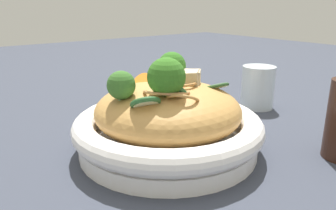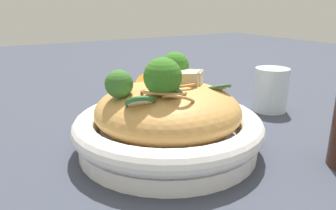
% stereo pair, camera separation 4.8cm
% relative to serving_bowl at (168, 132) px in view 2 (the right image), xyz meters
% --- Properties ---
extents(ground_plane, '(3.00, 3.00, 0.00)m').
position_rel_serving_bowl_xyz_m(ground_plane, '(0.00, 0.00, -0.03)').
color(ground_plane, '#343946').
extents(serving_bowl, '(0.28, 0.28, 0.06)m').
position_rel_serving_bowl_xyz_m(serving_bowl, '(0.00, 0.00, 0.00)').
color(serving_bowl, white).
rests_on(serving_bowl, ground_plane).
extents(noodle_heap, '(0.22, 0.22, 0.09)m').
position_rel_serving_bowl_xyz_m(noodle_heap, '(-0.00, 0.00, 0.03)').
color(noodle_heap, '#BD8946').
rests_on(noodle_heap, serving_bowl).
extents(broccoli_florets, '(0.13, 0.16, 0.07)m').
position_rel_serving_bowl_xyz_m(broccoli_florets, '(-0.00, 0.02, 0.09)').
color(broccoli_florets, '#96C075').
rests_on(broccoli_florets, serving_bowl).
extents(carrot_coins, '(0.05, 0.11, 0.03)m').
position_rel_serving_bowl_xyz_m(carrot_coins, '(0.04, -0.02, 0.07)').
color(carrot_coins, orange).
rests_on(carrot_coins, serving_bowl).
extents(zucchini_slices, '(0.05, 0.18, 0.04)m').
position_rel_serving_bowl_xyz_m(zucchini_slices, '(-0.03, 0.01, 0.07)').
color(zucchini_slices, beige).
rests_on(zucchini_slices, serving_bowl).
extents(chicken_chunks, '(0.07, 0.06, 0.03)m').
position_rel_serving_bowl_xyz_m(chicken_chunks, '(-0.00, -0.04, 0.08)').
color(chicken_chunks, '#CBB78F').
rests_on(chicken_chunks, serving_bowl).
extents(drinking_glass, '(0.07, 0.07, 0.09)m').
position_rel_serving_bowl_xyz_m(drinking_glass, '(0.06, -0.28, 0.02)').
color(drinking_glass, silver).
rests_on(drinking_glass, ground_plane).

